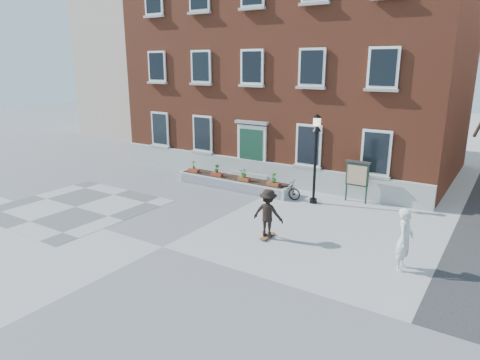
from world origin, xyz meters
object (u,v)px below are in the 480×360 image
Objects in this scene: bicycle at (283,189)px; lamp_post at (316,146)px; bystander at (405,239)px; notice_board at (357,175)px; skateboarder at (268,213)px.

lamp_post is at bearing -87.74° from bicycle.
notice_board is at bearing 31.81° from bystander.
bystander is at bearing -42.37° from lamp_post.
notice_board is at bearing 77.40° from skateboarder.
notice_board is (1.52, 1.15, -1.28)m from lamp_post.
notice_board reaches higher than skateboarder.
lamp_post is (1.44, 0.12, 2.10)m from bicycle.
bystander is 6.69m from lamp_post.
skateboarder is (-1.27, -5.67, -0.34)m from notice_board.
bicycle is at bearing 56.80° from bystander.
notice_board is at bearing 37.23° from lamp_post.
notice_board is (2.95, 1.28, 0.82)m from bicycle.
bystander is 4.56m from skateboarder.
lamp_post is (-4.80, 4.38, 1.58)m from bystander.
bicycle is at bearing -175.15° from lamp_post.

